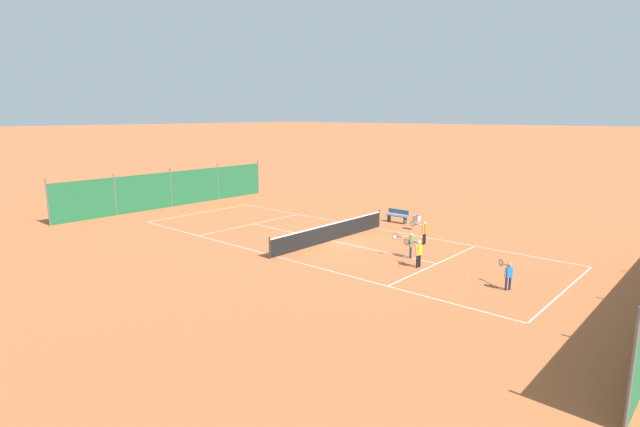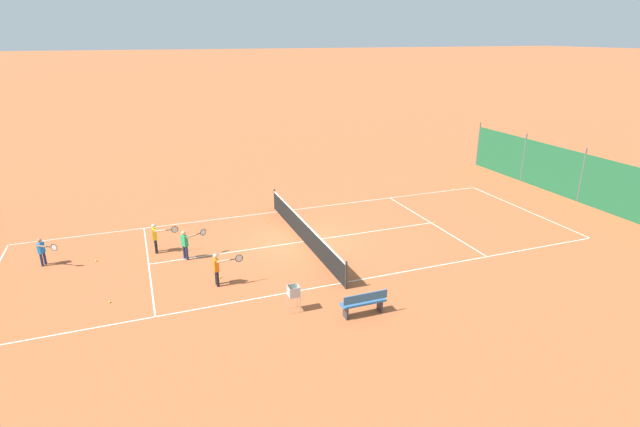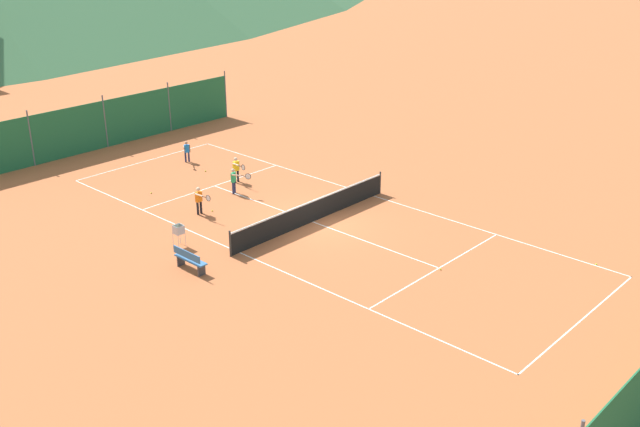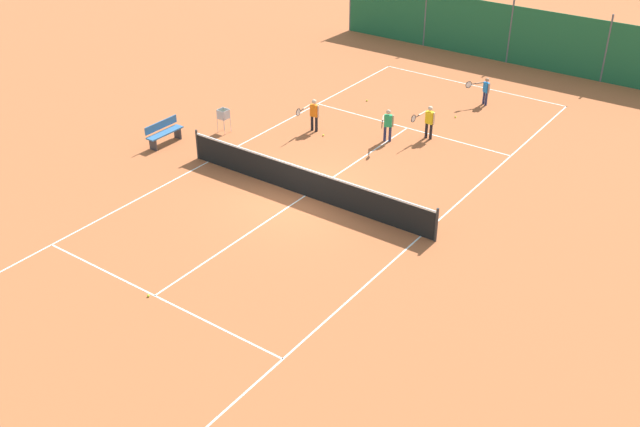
% 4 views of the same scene
% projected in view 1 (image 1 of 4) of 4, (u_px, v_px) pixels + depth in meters
% --- Properties ---
extents(ground_plane, '(600.00, 600.00, 0.00)m').
position_uv_depth(ground_plane, '(331.00, 241.00, 27.15)').
color(ground_plane, '#B25B33').
extents(court_line_markings, '(8.25, 23.85, 0.01)m').
position_uv_depth(court_line_markings, '(331.00, 241.00, 27.15)').
color(court_line_markings, white).
rests_on(court_line_markings, ground).
extents(tennis_net, '(9.18, 0.08, 1.06)m').
position_uv_depth(tennis_net, '(331.00, 232.00, 27.05)').
color(tennis_net, '#2D2D2D').
rests_on(tennis_net, ground).
extents(windscreen_fence_near, '(17.28, 0.08, 2.90)m').
position_uv_depth(windscreen_fence_near, '(171.00, 189.00, 36.92)').
color(windscreen_fence_near, '#1E6038').
rests_on(windscreen_fence_near, ground).
extents(player_near_baseline, '(0.47, 1.02, 1.25)m').
position_uv_depth(player_near_baseline, '(418.00, 251.00, 22.35)').
color(player_near_baseline, black).
rests_on(player_near_baseline, ground).
extents(player_far_service, '(0.77, 0.79, 1.11)m').
position_uv_depth(player_far_service, '(508.00, 274.00, 19.48)').
color(player_far_service, '#23284C').
rests_on(player_far_service, ground).
extents(player_near_service, '(0.42, 1.03, 1.23)m').
position_uv_depth(player_near_service, '(424.00, 231.00, 26.31)').
color(player_near_service, black).
rests_on(player_near_service, ground).
extents(player_far_baseline, '(0.47, 1.04, 1.21)m').
position_uv_depth(player_far_baseline, '(410.00, 243.00, 23.83)').
color(player_far_baseline, '#23284C').
rests_on(player_far_baseline, ground).
extents(tennis_ball_by_net_left, '(0.07, 0.07, 0.07)m').
position_uv_depth(tennis_ball_by_net_left, '(253.00, 223.00, 31.43)').
color(tennis_ball_by_net_left, '#CCE033').
rests_on(tennis_ball_by_net_left, ground).
extents(tennis_ball_alley_left, '(0.07, 0.07, 0.07)m').
position_uv_depth(tennis_ball_alley_left, '(489.00, 256.00, 24.07)').
color(tennis_ball_alley_left, '#CCE033').
rests_on(tennis_ball_alley_left, ground).
extents(tennis_ball_service_box, '(0.07, 0.07, 0.07)m').
position_uv_depth(tennis_ball_service_box, '(307.00, 254.00, 24.49)').
color(tennis_ball_service_box, '#CCE033').
rests_on(tennis_ball_service_box, ground).
extents(tennis_ball_far_corner, '(0.07, 0.07, 0.07)m').
position_uv_depth(tennis_ball_far_corner, '(158.00, 225.00, 30.90)').
color(tennis_ball_far_corner, '#CCE033').
rests_on(tennis_ball_far_corner, ground).
extents(tennis_ball_alley_right, '(0.07, 0.07, 0.07)m').
position_uv_depth(tennis_ball_alley_right, '(466.00, 277.00, 21.01)').
color(tennis_ball_alley_right, '#CCE033').
rests_on(tennis_ball_alley_right, ground).
extents(tennis_ball_by_net_right, '(0.07, 0.07, 0.07)m').
position_uv_depth(tennis_ball_by_net_right, '(416.00, 245.00, 26.13)').
color(tennis_ball_by_net_right, '#CCE033').
rests_on(tennis_ball_by_net_right, ground).
extents(ball_hopper, '(0.36, 0.36, 0.89)m').
position_uv_depth(ball_hopper, '(417.00, 219.00, 29.52)').
color(ball_hopper, '#B7B7BC').
rests_on(ball_hopper, ground).
extents(courtside_bench, '(0.36, 1.50, 0.84)m').
position_uv_depth(courtside_bench, '(397.00, 216.00, 31.62)').
color(courtside_bench, '#336699').
rests_on(courtside_bench, ground).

